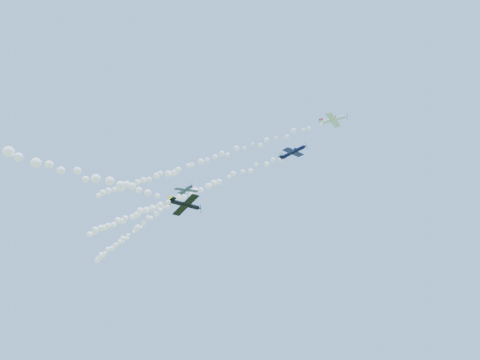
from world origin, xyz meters
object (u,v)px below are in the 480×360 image
Objects in this scene: plane_navy at (293,152)px; plane_black at (185,205)px; plane_white at (333,120)px; plane_grey at (186,190)px.

plane_black is at bearing -133.38° from plane_navy.
plane_black is (-26.92, -14.90, -16.87)m from plane_white.
plane_white reaches higher than plane_black.
plane_white reaches higher than plane_navy.
plane_navy is 27.21m from plane_black.
plane_navy reaches higher than plane_black.
plane_white is at bearing -47.48° from plane_black.
plane_navy is 0.91× the size of plane_black.
plane_white is 1.02× the size of plane_grey.
plane_black is (11.76, -10.68, -11.32)m from plane_grey.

